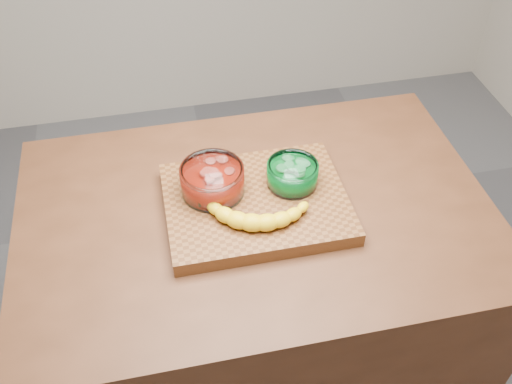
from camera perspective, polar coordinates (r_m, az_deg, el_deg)
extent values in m
plane|color=#5C5C61|center=(2.18, 0.00, -18.44)|extent=(3.50, 3.50, 0.00)
cube|color=#4E2A17|center=(1.79, 0.00, -11.79)|extent=(1.20, 0.80, 0.90)
cube|color=brown|center=(1.43, 0.00, -1.15)|extent=(0.45, 0.35, 0.04)
cylinder|color=white|center=(1.41, -4.38, 1.19)|extent=(0.16, 0.16, 0.07)
cylinder|color=red|center=(1.42, -4.36, 0.86)|extent=(0.14, 0.14, 0.04)
cylinder|color=#EF5E4B|center=(1.40, -4.42, 1.76)|extent=(0.13, 0.13, 0.02)
cylinder|color=white|center=(1.44, 3.66, 1.80)|extent=(0.13, 0.13, 0.06)
cylinder|color=#048526|center=(1.44, 3.64, 1.57)|extent=(0.11, 0.11, 0.03)
cylinder|color=#61CE73|center=(1.42, 3.69, 2.35)|extent=(0.10, 0.10, 0.02)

